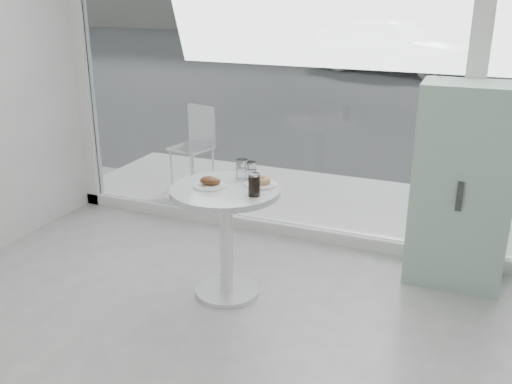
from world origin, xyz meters
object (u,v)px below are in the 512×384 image
at_px(main_table, 226,219).
at_px(water_tumbler_b, 251,171).
at_px(patio_chair, 196,141).
at_px(car_white, 392,44).
at_px(plate_fritter, 210,183).
at_px(water_tumbler_a, 242,170).
at_px(plate_donut, 261,182).
at_px(cola_glass, 254,185).
at_px(mint_cabinet, 462,186).

height_order(main_table, water_tumbler_b, water_tumbler_b).
relative_size(patio_chair, car_white, 0.21).
relative_size(plate_fritter, water_tumbler_a, 1.60).
height_order(plate_fritter, water_tumbler_a, water_tumbler_a).
distance_m(plate_fritter, water_tumbler_a, 0.27).
xyz_separation_m(plate_donut, cola_glass, (0.04, -0.20, 0.05)).
bearing_deg(main_table, cola_glass, -14.80).
height_order(patio_chair, cola_glass, cola_glass).
relative_size(patio_chair, water_tumbler_b, 6.91).
xyz_separation_m(main_table, water_tumbler_b, (0.08, 0.24, 0.27)).
height_order(plate_fritter, water_tumbler_b, water_tumbler_b).
bearing_deg(mint_cabinet, main_table, -150.60).
xyz_separation_m(main_table, car_white, (-0.90, 11.28, 0.12)).
bearing_deg(water_tumbler_b, plate_fritter, -125.74).
xyz_separation_m(patio_chair, water_tumbler_a, (1.23, -1.61, 0.31)).
relative_size(car_white, cola_glass, 27.46).
bearing_deg(plate_donut, water_tumbler_a, 154.83).
relative_size(car_white, plate_donut, 17.98).
xyz_separation_m(mint_cabinet, plate_donut, (-1.22, -0.68, 0.08)).
xyz_separation_m(main_table, plate_donut, (0.19, 0.14, 0.24)).
relative_size(main_table, plate_donut, 3.53).
distance_m(main_table, water_tumbler_a, 0.36).
bearing_deg(car_white, water_tumbler_a, -158.84).
bearing_deg(main_table, water_tumbler_b, 71.33).
bearing_deg(water_tumbler_a, main_table, -95.66).
height_order(water_tumbler_a, water_tumbler_b, water_tumbler_a).
relative_size(plate_fritter, cola_glass, 1.49).
height_order(main_table, water_tumbler_a, water_tumbler_a).
distance_m(patio_chair, cola_glass, 2.40).
bearing_deg(car_white, water_tumbler_b, -158.54).
xyz_separation_m(mint_cabinet, plate_fritter, (-1.51, -0.84, 0.09)).
relative_size(main_table, car_white, 0.20).
distance_m(water_tumbler_a, cola_glass, 0.35).
bearing_deg(patio_chair, water_tumbler_b, -37.74).
bearing_deg(mint_cabinet, plate_donut, -151.68).
height_order(patio_chair, water_tumbler_b, water_tumbler_b).
xyz_separation_m(car_white, plate_fritter, (0.80, -11.29, 0.13)).
relative_size(main_table, plate_fritter, 3.61).
height_order(mint_cabinet, water_tumbler_a, mint_cabinet).
distance_m(car_white, water_tumbler_a, 11.09).
height_order(mint_cabinet, plate_donut, mint_cabinet).
relative_size(main_table, mint_cabinet, 0.54).
bearing_deg(cola_glass, plate_fritter, 171.92).
height_order(mint_cabinet, car_white, mint_cabinet).
distance_m(car_white, plate_fritter, 11.32).
relative_size(mint_cabinet, water_tumbler_b, 11.90).
bearing_deg(water_tumbler_a, patio_chair, 127.53).
bearing_deg(water_tumbler_b, patio_chair, 129.02).
height_order(main_table, cola_glass, cola_glass).
xyz_separation_m(main_table, water_tumbler_a, (0.02, 0.22, 0.28)).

